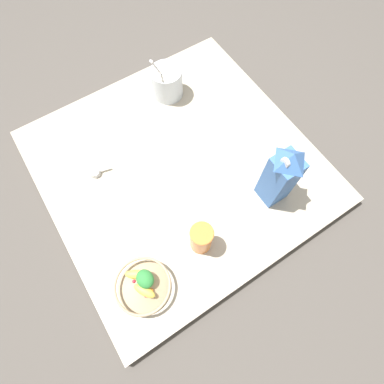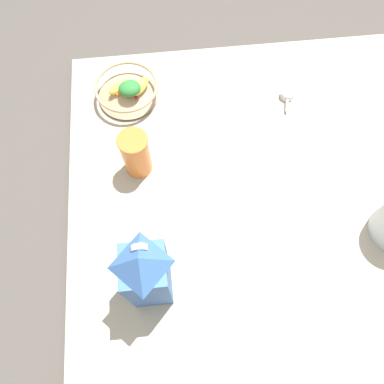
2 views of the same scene
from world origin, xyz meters
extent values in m
plane|color=#4C4742|center=(0.00, 0.00, 0.00)|extent=(6.00, 6.00, 0.00)
cube|color=#B2A893|center=(0.00, 0.00, 0.02)|extent=(1.08, 1.08, 0.05)
cylinder|color=tan|center=(0.36, -0.37, 0.05)|extent=(0.10, 0.10, 0.01)
cone|color=tan|center=(0.36, -0.37, 0.08)|extent=(0.19, 0.19, 0.04)
torus|color=tan|center=(0.36, -0.37, 0.10)|extent=(0.20, 0.20, 0.01)
ellipsoid|color=#EFD64C|center=(0.38, -0.37, 0.10)|extent=(0.09, 0.07, 0.03)
ellipsoid|color=#EFD64C|center=(0.31, -0.36, 0.10)|extent=(0.07, 0.08, 0.03)
cylinder|color=orange|center=(0.37, -0.36, 0.09)|extent=(0.05, 0.04, 0.02)
sphere|color=red|center=(0.35, -0.36, 0.09)|extent=(0.01, 0.01, 0.01)
sphere|color=red|center=(0.33, -0.33, 0.09)|extent=(0.01, 0.01, 0.01)
sphere|color=red|center=(0.39, -0.37, 0.09)|extent=(0.01, 0.01, 0.01)
sphere|color=red|center=(0.33, -0.38, 0.09)|extent=(0.01, 0.01, 0.01)
ellipsoid|color=#2D7F38|center=(0.35, -0.35, 0.11)|extent=(0.07, 0.06, 0.04)
cube|color=#3D6BB2|center=(0.32, 0.24, 0.18)|extent=(0.09, 0.09, 0.26)
pyramid|color=#3D6BB2|center=(0.32, 0.24, 0.33)|extent=(0.09, 0.09, 0.05)
cylinder|color=white|center=(0.32, 0.21, 0.33)|extent=(0.03, 0.01, 0.03)
cylinder|color=orange|center=(0.34, -0.11, 0.13)|extent=(0.08, 0.08, 0.15)
torus|color=orange|center=(0.34, -0.11, 0.20)|extent=(0.08, 0.08, 0.01)
cylinder|color=white|center=(-0.15, -0.31, 0.06)|extent=(0.04, 0.04, 0.02)
cylinder|color=white|center=(-0.14, -0.27, 0.06)|extent=(0.02, 0.05, 0.01)
camera|label=1|loc=(0.54, -0.28, 1.16)|focal=28.00mm
camera|label=2|loc=(0.24, 0.41, 1.03)|focal=35.00mm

